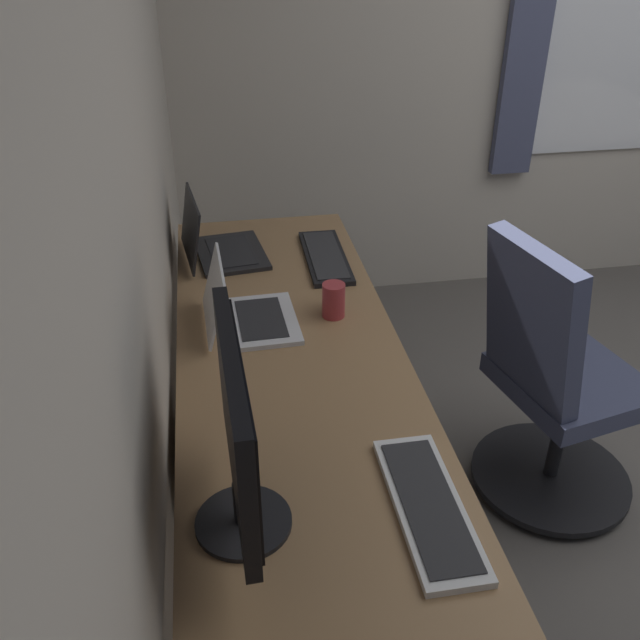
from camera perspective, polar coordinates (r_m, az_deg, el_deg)
wall_back at (r=1.44m, az=-17.06°, el=8.31°), size 4.46×0.10×2.60m
wall_right at (r=3.91m, az=23.50°, el=21.28°), size 0.10×4.97×2.60m
window_panel at (r=3.90m, az=24.26°, el=19.91°), size 0.02×0.87×1.02m
curtain_far at (r=3.61m, az=16.60°, el=20.51°), size 0.05×0.20×1.18m
desk at (r=1.85m, az=-1.54°, el=-7.66°), size 2.32×0.64×0.73m
drawer_pedestal at (r=2.04m, az=-2.03°, el=-15.32°), size 0.40×0.51×0.69m
monitor_primary at (r=1.33m, az=-6.78°, el=-9.16°), size 0.48×0.20×0.43m
laptop_leftmost at (r=2.08m, az=-6.40°, el=0.78°), size 0.30×0.28×0.21m
laptop_left at (r=2.50m, az=-8.62°, el=6.27°), size 0.35×0.31×0.23m
keyboard_main at (r=1.52m, az=8.92°, el=-14.89°), size 0.42×0.14×0.02m
keyboard_spare at (r=2.47m, az=0.45°, el=5.22°), size 0.42×0.15×0.02m
coffee_mug at (r=2.11m, az=1.11°, el=1.68°), size 0.11×0.07×0.11m
office_chair at (r=2.41m, az=18.60°, el=-5.35°), size 0.56×0.59×0.97m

